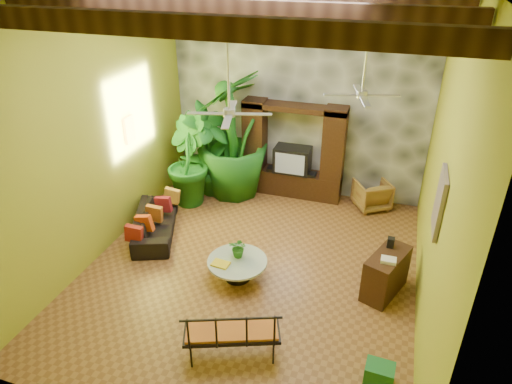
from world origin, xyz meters
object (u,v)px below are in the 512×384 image
(tall_plant_a, at_px, (209,151))
(iron_bench, at_px, (230,332))
(ceiling_fan_back, at_px, (363,82))
(sofa, at_px, (155,222))
(green_bin, at_px, (379,375))
(ceiling_fan_front, at_px, (229,100))
(wicker_armchair, at_px, (372,194))
(side_console, at_px, (386,273))
(coffee_table, at_px, (237,267))
(tall_plant_c, at_px, (232,135))
(entertainment_center, at_px, (293,158))
(tall_plant_b, at_px, (186,161))

(tall_plant_a, height_order, iron_bench, tall_plant_a)
(ceiling_fan_back, relative_size, sofa, 0.97)
(ceiling_fan_back, distance_m, sofa, 5.04)
(green_bin, bearing_deg, ceiling_fan_front, 150.85)
(iron_bench, bearing_deg, wicker_armchair, 52.69)
(tall_plant_a, height_order, side_console, tall_plant_a)
(coffee_table, bearing_deg, tall_plant_c, 111.52)
(side_console, bearing_deg, ceiling_fan_back, 148.61)
(entertainment_center, xyz_separation_m, green_bin, (2.52, -5.05, -0.79))
(tall_plant_a, relative_size, coffee_table, 2.10)
(ceiling_fan_front, bearing_deg, ceiling_fan_back, 41.63)
(entertainment_center, relative_size, tall_plant_c, 0.80)
(side_console, bearing_deg, tall_plant_a, 172.31)
(green_bin, bearing_deg, sofa, 153.35)
(wicker_armchair, height_order, coffee_table, wicker_armchair)
(ceiling_fan_back, height_order, side_console, ceiling_fan_back)
(entertainment_center, distance_m, ceiling_fan_back, 3.50)
(tall_plant_b, distance_m, iron_bench, 4.97)
(tall_plant_b, relative_size, green_bin, 5.32)
(ceiling_fan_back, bearing_deg, green_bin, -73.62)
(coffee_table, height_order, iron_bench, iron_bench)
(wicker_armchair, bearing_deg, green_bin, 64.49)
(ceiling_fan_back, distance_m, wicker_armchair, 3.59)
(ceiling_fan_front, height_order, tall_plant_c, ceiling_fan_front)
(wicker_armchair, xyz_separation_m, coffee_table, (-2.08, -3.40, -0.08))
(tall_plant_b, xyz_separation_m, green_bin, (4.76, -3.94, -0.88))
(ceiling_fan_back, distance_m, green_bin, 4.58)
(entertainment_center, xyz_separation_m, tall_plant_a, (-1.89, -0.64, 0.18))
(wicker_armchair, bearing_deg, sofa, -1.23)
(tall_plant_b, relative_size, side_console, 2.10)
(wicker_armchair, bearing_deg, entertainment_center, -34.94)
(coffee_table, distance_m, side_console, 2.63)
(wicker_armchair, relative_size, tall_plant_a, 0.32)
(ceiling_fan_front, bearing_deg, coffee_table, 42.06)
(entertainment_center, relative_size, ceiling_fan_front, 1.29)
(coffee_table, xyz_separation_m, green_bin, (2.66, -1.56, -0.08))
(entertainment_center, relative_size, coffee_table, 2.20)
(ceiling_fan_back, bearing_deg, tall_plant_b, 167.88)
(ceiling_fan_back, relative_size, wicker_armchair, 2.50)
(iron_bench, bearing_deg, tall_plant_a, 95.33)
(ceiling_fan_front, xyz_separation_m, green_bin, (2.72, -1.51, -3.23))
(entertainment_center, height_order, tall_plant_a, entertainment_center)
(ceiling_fan_front, xyz_separation_m, coffee_table, (0.05, 0.05, -3.15))
(green_bin, bearing_deg, iron_bench, -173.63)
(side_console, bearing_deg, wicker_armchair, 121.19)
(tall_plant_c, height_order, coffee_table, tall_plant_c)
(entertainment_center, relative_size, wicker_armchair, 3.23)
(ceiling_fan_front, xyz_separation_m, sofa, (-2.10, 0.90, -3.12))
(tall_plant_b, distance_m, side_console, 5.12)
(coffee_table, bearing_deg, ceiling_fan_back, 41.62)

